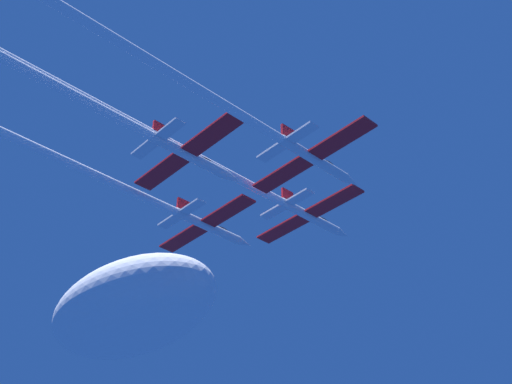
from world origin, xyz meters
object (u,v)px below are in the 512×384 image
object	(u,v)px
jet_lead	(216,167)
jet_left_wing	(92,173)
jet_slot	(94,106)
jet_right_wing	(223,104)

from	to	relation	value
jet_lead	jet_left_wing	distance (m)	13.74
jet_lead	jet_left_wing	xyz separation A→B (m)	(-9.16, -10.20, -1.00)
jet_left_wing	jet_lead	bearing A→B (deg)	48.07
jet_slot	jet_left_wing	bearing A→B (deg)	149.56
jet_right_wing	jet_slot	bearing A→B (deg)	-134.04
jet_right_wing	jet_left_wing	bearing A→B (deg)	-169.03
jet_right_wing	jet_slot	distance (m)	12.69
jet_lead	jet_slot	bearing A→B (deg)	-88.82
jet_right_wing	jet_lead	bearing A→B (deg)	143.97
jet_lead	jet_right_wing	size ratio (longest dim) A/B	1.11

